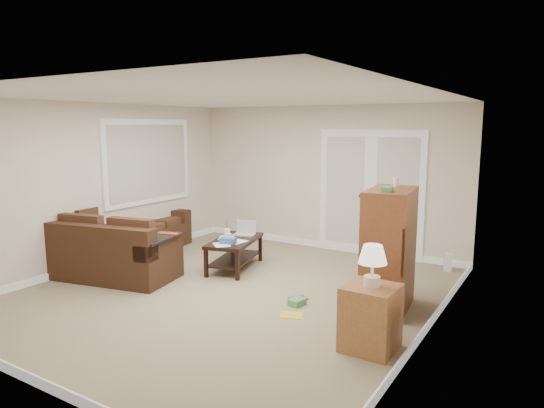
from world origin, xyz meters
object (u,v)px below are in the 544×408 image
Objects in this scene: side_cabinet at (371,312)px; coffee_table at (235,252)px; sectional_sofa at (126,244)px; tv_armoire at (389,249)px.

coffee_table is at bearing 152.08° from side_cabinet.
coffee_table is at bearing 12.72° from sectional_sofa.
coffee_table is 2.57m from tv_armoire.
sectional_sofa is at bearing -170.62° from coffee_table.
side_cabinet is (4.29, -0.79, 0.05)m from sectional_sofa.
tv_armoire is 1.48× the size of side_cabinet.
sectional_sofa is 2.27× the size of coffee_table.
coffee_table is 1.18× the size of side_cabinet.
coffee_table is 3.10m from side_cabinet.
tv_armoire is (4.08, 0.35, 0.40)m from sectional_sofa.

